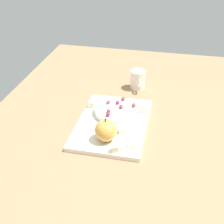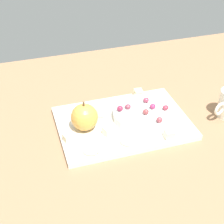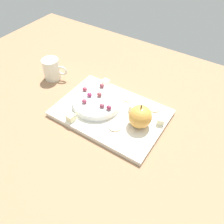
% 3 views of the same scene
% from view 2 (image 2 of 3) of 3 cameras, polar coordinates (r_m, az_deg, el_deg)
% --- Properties ---
extents(table, '(1.45, 0.99, 0.03)m').
position_cam_2_polar(table, '(0.97, 3.79, -3.04)').
color(table, '#946D4D').
rests_on(table, ground).
extents(platter, '(0.36, 0.25, 0.02)m').
position_cam_2_polar(platter, '(0.96, 1.83, -1.86)').
color(platter, silver).
rests_on(platter, table).
extents(serving_dish, '(0.17, 0.17, 0.02)m').
position_cam_2_polar(serving_dish, '(0.96, 5.13, -0.37)').
color(serving_dish, white).
rests_on(serving_dish, platter).
extents(apple_whole, '(0.07, 0.07, 0.07)m').
position_cam_2_polar(apple_whole, '(0.91, -4.63, -0.86)').
color(apple_whole, gold).
rests_on(apple_whole, platter).
extents(apple_stem, '(0.01, 0.01, 0.01)m').
position_cam_2_polar(apple_stem, '(0.88, -4.76, 1.36)').
color(apple_stem, brown).
rests_on(apple_stem, apple_whole).
extents(cheese_cube_0, '(0.03, 0.03, 0.02)m').
position_cam_2_polar(cheese_cube_0, '(0.88, -7.30, -4.33)').
color(cheese_cube_0, '#F1F0CC').
rests_on(cheese_cube_0, platter).
extents(cheese_cube_1, '(0.03, 0.03, 0.02)m').
position_cam_2_polar(cheese_cube_1, '(1.05, 4.44, 3.14)').
color(cheese_cube_1, '#F9F3BD').
rests_on(cheese_cube_1, platter).
extents(cheese_cube_2, '(0.03, 0.03, 0.02)m').
position_cam_2_polar(cheese_cube_2, '(0.90, 9.60, -3.71)').
color(cheese_cube_2, '#F5E7CA').
rests_on(cheese_cube_2, platter).
extents(cheese_cube_3, '(0.03, 0.03, 0.02)m').
position_cam_2_polar(cheese_cube_3, '(0.90, -0.66, -3.22)').
color(cheese_cube_3, '#F5E5CA').
rests_on(cheese_cube_3, platter).
extents(cracker_0, '(0.04, 0.04, 0.00)m').
position_cam_2_polar(cracker_0, '(0.98, -1.87, -0.21)').
color(cracker_0, '#E2B289').
rests_on(cracker_0, platter).
extents(cracker_1, '(0.04, 0.04, 0.00)m').
position_cam_2_polar(cracker_1, '(0.88, 2.69, -4.88)').
color(cracker_1, beige).
rests_on(cracker_1, platter).
extents(cracker_2, '(0.04, 0.04, 0.00)m').
position_cam_2_polar(cracker_2, '(0.86, -3.53, -6.40)').
color(cracker_2, '#DDB485').
rests_on(cracker_2, platter).
extents(grape_0, '(0.02, 0.02, 0.02)m').
position_cam_2_polar(grape_0, '(0.93, 5.68, 0.04)').
color(grape_0, '#913E42').
rests_on(grape_0, serving_dish).
extents(grape_1, '(0.02, 0.02, 0.01)m').
position_cam_2_polar(grape_1, '(0.98, 5.72, 2.00)').
color(grape_1, '#993A51').
rests_on(grape_1, serving_dish).
extents(grape_2, '(0.02, 0.02, 0.01)m').
position_cam_2_polar(grape_2, '(0.96, 8.95, 0.73)').
color(grape_2, '#973042').
rests_on(grape_2, serving_dish).
extents(grape_3, '(0.02, 0.02, 0.01)m').
position_cam_2_polar(grape_3, '(0.95, 2.68, 0.91)').
color(grape_3, '#853949').
rests_on(grape_3, serving_dish).
extents(grape_4, '(0.02, 0.02, 0.02)m').
position_cam_2_polar(grape_4, '(0.91, 7.95, -1.30)').
color(grape_4, '#913E48').
rests_on(grape_4, serving_dish).
extents(grape_5, '(0.02, 0.02, 0.02)m').
position_cam_2_polar(grape_5, '(0.94, 1.34, 0.59)').
color(grape_5, maroon).
rests_on(grape_5, serving_dish).
extents(grape_6, '(0.02, 0.02, 0.01)m').
position_cam_2_polar(grape_6, '(0.96, 6.82, 0.93)').
color(grape_6, '#9B2C57').
rests_on(grape_6, serving_dish).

